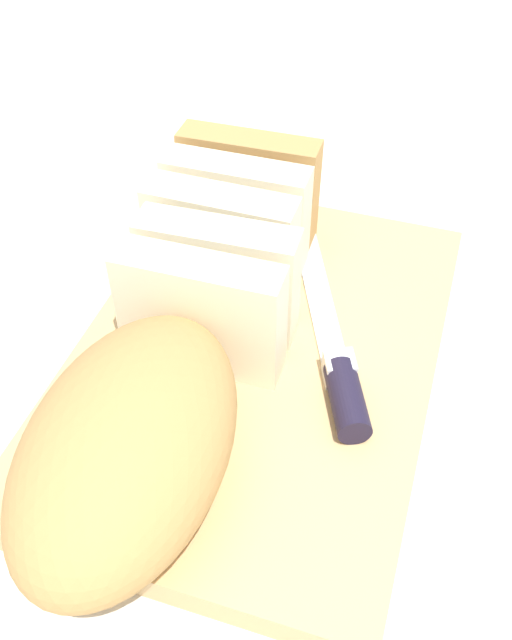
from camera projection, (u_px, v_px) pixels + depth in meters
The scene contains 6 objects.
ground_plane at pixel (256, 370), 0.53m from camera, with size 3.00×3.00×0.00m, color silver.
cutting_board at pixel (256, 360), 0.53m from camera, with size 0.36×0.25×0.02m, color tan.
bread_loaf at pixel (177, 346), 0.46m from camera, with size 0.37×0.12×0.09m.
bread_knife at pixel (337, 360), 0.50m from camera, with size 0.25×0.12×0.02m.
crumb_near_knife at pixel (207, 363), 0.51m from camera, with size 0.00×0.00×0.00m, color #996633.
crumb_near_loaf at pixel (196, 302), 0.55m from camera, with size 0.01×0.01×0.01m, color #996633.
Camera 1 is at (-0.34, -0.10, 0.40)m, focal length 41.03 mm.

